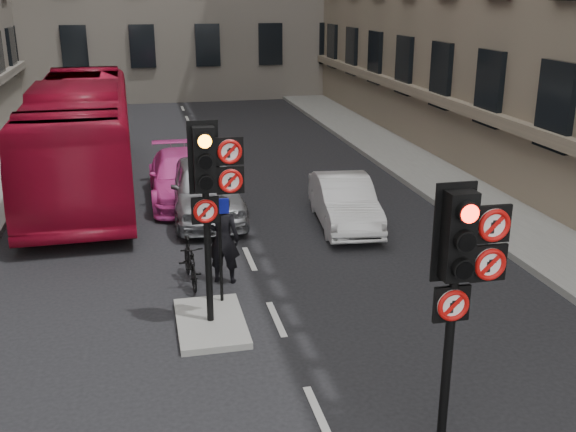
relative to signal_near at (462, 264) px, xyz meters
name	(u,v)px	position (x,y,z in m)	size (l,w,h in m)	color
pavement_right	(464,188)	(5.71, 11.01, -2.50)	(3.00, 50.00, 0.16)	gray
centre_island	(211,323)	(-2.69, 4.01, -2.52)	(1.20, 2.00, 0.12)	gray
signal_near	(462,264)	(0.00, 0.00, 0.00)	(0.91, 0.40, 3.58)	black
signal_far	(210,180)	(-2.60, 4.00, 0.12)	(0.91, 0.40, 3.58)	black
car_silver	(205,188)	(-2.11, 10.29, -1.81)	(1.83, 4.54, 1.55)	#939599
car_white	(344,202)	(1.27, 8.79, -1.96)	(1.32, 3.79, 1.25)	silver
car_pink	(183,177)	(-2.59, 11.94, -1.91)	(1.87, 4.60, 1.34)	#DF41A1
bus_red	(82,136)	(-5.40, 13.72, -0.95)	(2.74, 11.69, 3.26)	maroon
motorcycle	(190,262)	(-2.88, 5.96, -2.12)	(0.44, 1.55, 0.93)	black
motorcyclist	(223,239)	(-2.19, 5.90, -1.65)	(0.68, 0.45, 1.86)	black
info_sign	(220,236)	(-2.39, 4.74, -1.15)	(0.35, 0.11, 2.04)	black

